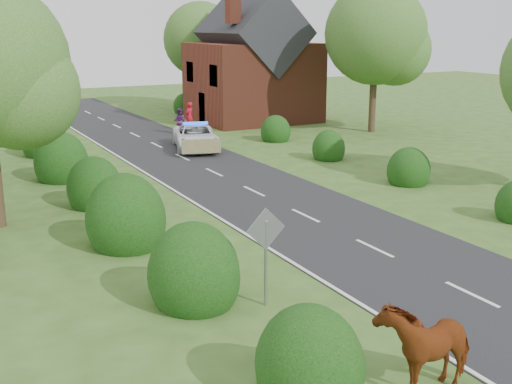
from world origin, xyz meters
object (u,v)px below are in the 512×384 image
police_van (196,137)px  pedestrian_red (190,116)px  cow (424,349)px  road_sign (266,242)px  pedestrian_purple (180,121)px

police_van → pedestrian_red: (2.20, 6.19, 0.24)m
cow → police_van: police_van is taller
road_sign → pedestrian_red: (8.76, 26.02, -0.73)m
cow → police_van: size_ratio=0.39×
pedestrian_red → pedestrian_purple: bearing=14.6°
road_sign → pedestrian_red: road_sign is taller
cow → road_sign: bearing=-170.8°
cow → pedestrian_red: bearing=163.7°
road_sign → pedestrian_red: size_ratio=1.36×
road_sign → cow: bearing=-78.8°
road_sign → pedestrian_purple: (7.65, 24.99, -0.82)m
cow → pedestrian_red: (7.85, 30.65, 0.17)m
pedestrian_red → pedestrian_purple: 1.52m
road_sign → police_van: (6.56, 19.83, -0.96)m
road_sign → pedestrian_purple: bearing=73.0°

